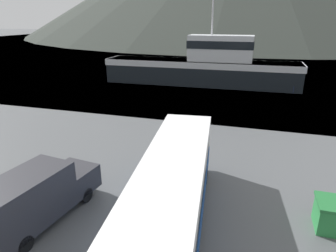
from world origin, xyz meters
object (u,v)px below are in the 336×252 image
Objects in this scene: storage_bin at (328,214)px; small_boat at (276,85)px; tour_bus at (174,189)px; fishing_boat at (204,66)px; delivery_van at (35,197)px.

storage_bin is 26.94m from small_boat.
tour_bus is 0.44× the size of fishing_boat.
delivery_van is at bearing 6.12° from small_boat.
tour_bus reaches higher than delivery_van.
storage_bin is at bearing 9.35° from tour_bus.
tour_bus is 6.52m from storage_bin.
tour_bus is 7.53× the size of storage_bin.
fishing_boat reaches higher than small_boat.
tour_bus is 2.04× the size of small_boat.
storage_bin is 0.27× the size of small_boat.
delivery_van is at bearing 176.16° from fishing_boat.
delivery_van reaches higher than storage_bin.
delivery_van is at bearing -164.97° from storage_bin.
fishing_boat is at bearing 110.48° from storage_bin.
small_boat is (-1.02, 26.92, -0.22)m from storage_bin.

